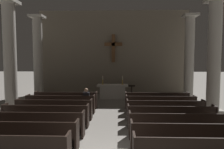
{
  "coord_description": "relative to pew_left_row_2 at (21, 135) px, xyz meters",
  "views": [
    {
      "loc": [
        0.46,
        -5.21,
        2.86
      ],
      "look_at": [
        0.0,
        8.29,
        1.82
      ],
      "focal_mm": 33.73,
      "sensor_mm": 36.0,
      "label": 1
    }
  ],
  "objects": [
    {
      "name": "column_right_second",
      "position": [
        7.96,
        4.75,
        2.39
      ],
      "size": [
        0.99,
        0.99,
        5.9
      ],
      "color": "#ADA89E",
      "rests_on": "ground"
    },
    {
      "name": "pew_right_row_7",
      "position": [
        5.19,
        5.59,
        0.0
      ],
      "size": [
        3.56,
        0.5,
        0.95
      ],
      "color": "black",
      "rests_on": "ground"
    },
    {
      "name": "pew_right_row_2",
      "position": [
        5.19,
        0.0,
        0.0
      ],
      "size": [
        3.56,
        0.5,
        0.95
      ],
      "color": "black",
      "rests_on": "ground"
    },
    {
      "name": "candlestick_right",
      "position": [
        3.29,
        8.51,
        0.73
      ],
      "size": [
        0.16,
        0.16,
        0.61
      ],
      "color": "#B79338",
      "rests_on": "altar"
    },
    {
      "name": "pew_left_row_3",
      "position": [
        0.0,
        1.12,
        0.0
      ],
      "size": [
        3.56,
        0.5,
        0.95
      ],
      "color": "black",
      "rests_on": "ground"
    },
    {
      "name": "altar",
      "position": [
        2.59,
        8.51,
        0.06
      ],
      "size": [
        2.2,
        0.9,
        1.01
      ],
      "color": "#BCB7AD",
      "rests_on": "ground"
    },
    {
      "name": "apse_with_cross",
      "position": [
        2.59,
        10.58,
        2.83
      ],
      "size": [
        11.77,
        0.51,
        6.61
      ],
      "color": "#706656",
      "rests_on": "ground"
    },
    {
      "name": "pew_left_row_7",
      "position": [
        0.0,
        5.59,
        0.0
      ],
      "size": [
        3.56,
        0.5,
        0.95
      ],
      "color": "black",
      "rests_on": "ground"
    },
    {
      "name": "column_left_third",
      "position": [
        -2.77,
        8.64,
        2.39
      ],
      "size": [
        0.99,
        0.99,
        5.9
      ],
      "color": "#ADA89E",
      "rests_on": "ground"
    },
    {
      "name": "lectern",
      "position": [
        3.87,
        7.31,
        0.07
      ],
      "size": [
        0.44,
        0.36,
        1.15
      ],
      "color": "black",
      "rests_on": "ground"
    },
    {
      "name": "candlestick_left",
      "position": [
        1.89,
        8.51,
        0.73
      ],
      "size": [
        0.16,
        0.16,
        0.61
      ],
      "color": "#B79338",
      "rests_on": "altar"
    },
    {
      "name": "lone_worshipper",
      "position": [
        1.35,
        4.51,
        0.22
      ],
      "size": [
        0.32,
        0.43,
        1.32
      ],
      "color": "#26262B",
      "rests_on": "ground"
    },
    {
      "name": "pew_left_row_5",
      "position": [
        0.0,
        3.35,
        0.0
      ],
      "size": [
        3.56,
        0.5,
        0.95
      ],
      "color": "black",
      "rests_on": "ground"
    },
    {
      "name": "pew_right_row_6",
      "position": [
        5.19,
        4.47,
        0.0
      ],
      "size": [
        3.56,
        0.5,
        0.95
      ],
      "color": "black",
      "rests_on": "ground"
    },
    {
      "name": "column_right_third",
      "position": [
        7.96,
        8.64,
        2.39
      ],
      "size": [
        0.99,
        0.99,
        5.9
      ],
      "color": "#ADA89E",
      "rests_on": "ground"
    },
    {
      "name": "pew_right_row_3",
      "position": [
        5.19,
        1.12,
        0.0
      ],
      "size": [
        3.56,
        0.5,
        0.95
      ],
      "color": "black",
      "rests_on": "ground"
    },
    {
      "name": "pew_left_row_6",
      "position": [
        0.0,
        4.47,
        0.0
      ],
      "size": [
        3.56,
        0.5,
        0.95
      ],
      "color": "black",
      "rests_on": "ground"
    },
    {
      "name": "pew_right_row_5",
      "position": [
        5.19,
        3.35,
        0.0
      ],
      "size": [
        3.56,
        0.5,
        0.95
      ],
      "color": "black",
      "rests_on": "ground"
    },
    {
      "name": "pew_right_row_4",
      "position": [
        5.19,
        2.24,
        0.0
      ],
      "size": [
        3.56,
        0.5,
        0.95
      ],
      "color": "black",
      "rests_on": "ground"
    },
    {
      "name": "pew_left_row_4",
      "position": [
        0.0,
        2.24,
        0.0
      ],
      "size": [
        3.56,
        0.5,
        0.95
      ],
      "color": "black",
      "rests_on": "ground"
    },
    {
      "name": "pew_left_row_2",
      "position": [
        0.0,
        0.0,
        0.0
      ],
      "size": [
        3.56,
        0.5,
        0.95
      ],
      "color": "black",
      "rests_on": "ground"
    },
    {
      "name": "column_left_second",
      "position": [
        -2.77,
        4.75,
        2.39
      ],
      "size": [
        0.99,
        0.99,
        5.9
      ],
      "color": "#ADA89E",
      "rests_on": "ground"
    }
  ]
}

